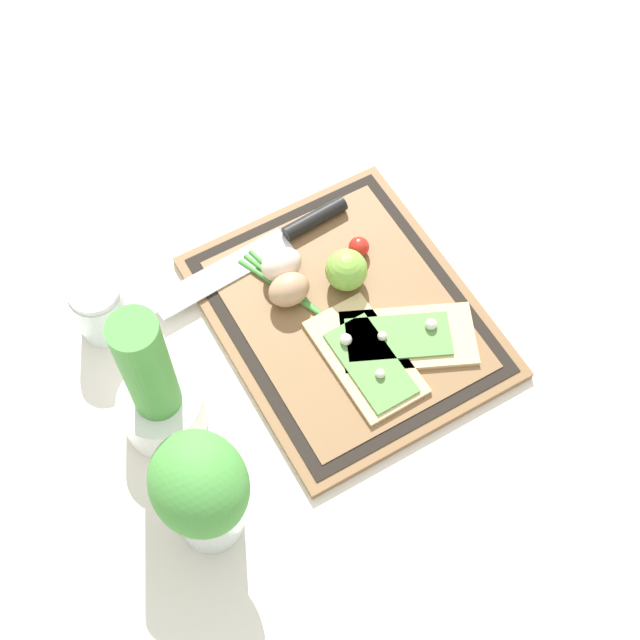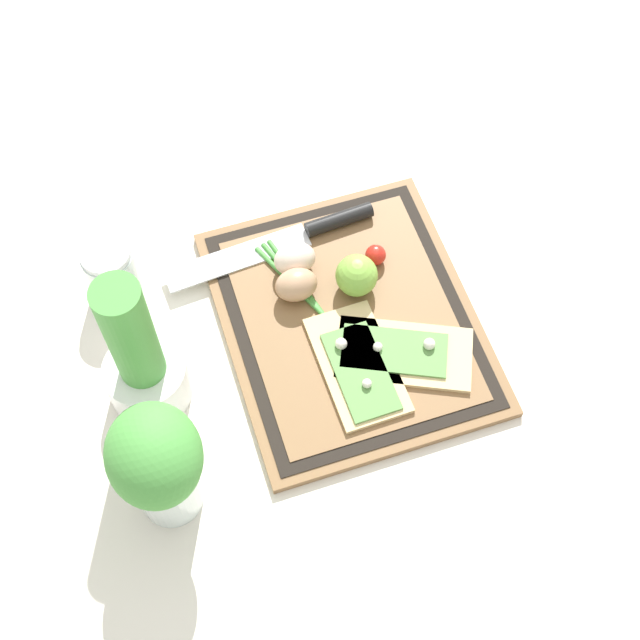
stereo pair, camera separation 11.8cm
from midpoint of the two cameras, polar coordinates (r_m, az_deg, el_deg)
The scene contains 13 objects.
ground_plane at distance 1.22m, azimuth 4.64°, elevation -0.46°, with size 6.00×6.00×0.00m, color silver.
cutting_board at distance 1.21m, azimuth 4.66°, elevation -0.29°, with size 0.40×0.34×0.02m.
pizza_slice_near at distance 1.18m, azimuth 8.14°, elevation -2.34°, with size 0.16×0.20×0.02m.
pizza_slice_far at distance 1.17m, azimuth 5.32°, elevation -3.21°, with size 0.17×0.10×0.02m.
knife at distance 1.27m, azimuth 1.68°, elevation 5.39°, with size 0.06×0.31×0.02m.
egg_brown at distance 1.20m, azimuth 1.28°, elevation 2.02°, with size 0.05×0.06×0.05m, color tan.
egg_pink at distance 1.22m, azimuth 1.13°, elevation 3.70°, with size 0.05×0.06×0.05m, color beige.
lime at distance 1.21m, azimuth 5.16°, elevation 2.62°, with size 0.06×0.06×0.06m, color #7FB742.
cherry_tomato_red at distance 1.25m, azimuth 6.30°, elevation 3.93°, with size 0.03×0.03×0.03m, color red.
scallion_bunch at distance 1.20m, azimuth 2.99°, elevation 0.10°, with size 0.28×0.12×0.01m.
herb_pot at distance 1.10m, azimuth -8.41°, elevation -2.96°, with size 0.11×0.11×0.25m.
sauce_jar at distance 1.23m, azimuth -10.49°, elevation 2.71°, with size 0.07×0.07×0.09m.
herb_glass at distance 1.02m, azimuth -7.04°, elevation -9.49°, with size 0.12×0.11×0.20m.
Camera 2 is at (-0.55, 0.22, 1.06)m, focal length 50.00 mm.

